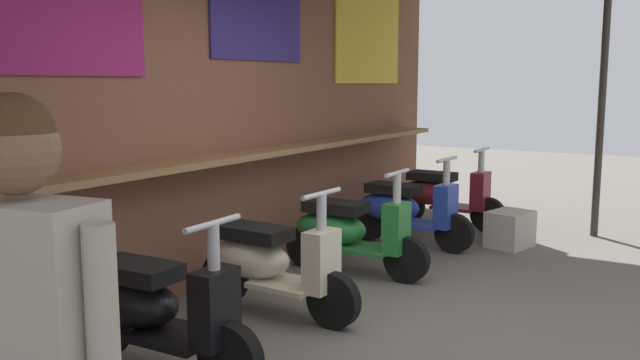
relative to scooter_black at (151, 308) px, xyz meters
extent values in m
plane|color=#605B54|center=(1.22, -1.08, -0.39)|extent=(26.20, 26.20, 0.00)
cube|color=brown|center=(1.22, 0.94, 1.32)|extent=(9.36, 0.25, 3.42)
cube|color=brown|center=(1.22, 0.64, 0.71)|extent=(8.42, 0.36, 0.05)
cube|color=gold|center=(4.38, 0.80, 2.02)|extent=(1.59, 0.02, 1.40)
cylinder|color=#332D28|center=(5.15, -1.67, 1.26)|extent=(0.08, 0.08, 3.30)
cylinder|color=#B7B7BC|center=(-1.13, -0.48, 0.21)|extent=(0.07, 0.07, 0.70)
cylinder|color=#B7B7BC|center=(-1.13, -0.48, 0.56)|extent=(0.46, 0.05, 0.04)
ellipsoid|color=black|center=(0.00, 0.17, 0.01)|extent=(0.40, 0.71, 0.30)
cube|color=black|center=(0.00, 0.12, 0.21)|extent=(0.31, 0.56, 0.10)
cube|color=black|center=(0.00, -0.18, -0.14)|extent=(0.39, 0.51, 0.04)
cube|color=black|center=(0.01, -0.48, 0.08)|extent=(0.28, 0.17, 0.44)
cylinder|color=#B7B7BC|center=(0.01, -0.48, 0.21)|extent=(0.07, 0.07, 0.70)
cylinder|color=#B7B7BC|center=(0.01, -0.48, 0.56)|extent=(0.46, 0.05, 0.04)
cylinder|color=black|center=(0.02, -0.58, -0.19)|extent=(0.11, 0.40, 0.40)
cylinder|color=black|center=(-0.01, 0.42, -0.19)|extent=(0.11, 0.40, 0.40)
ellipsoid|color=beige|center=(1.19, 0.17, 0.01)|extent=(0.40, 0.71, 0.30)
cube|color=black|center=(1.18, 0.12, 0.21)|extent=(0.32, 0.56, 0.10)
cube|color=beige|center=(1.17, -0.18, -0.14)|extent=(0.40, 0.51, 0.04)
cube|color=beige|center=(1.16, -0.48, 0.08)|extent=(0.28, 0.17, 0.44)
cylinder|color=#B7B7BC|center=(1.16, -0.48, 0.21)|extent=(0.07, 0.07, 0.70)
cylinder|color=#B7B7BC|center=(1.16, -0.48, 0.56)|extent=(0.46, 0.05, 0.04)
cylinder|color=black|center=(1.16, -0.58, -0.19)|extent=(0.11, 0.40, 0.40)
cylinder|color=black|center=(1.19, 0.42, -0.19)|extent=(0.11, 0.40, 0.40)
ellipsoid|color=#237533|center=(2.40, 0.17, 0.01)|extent=(0.40, 0.71, 0.30)
cube|color=black|center=(2.40, 0.12, 0.21)|extent=(0.31, 0.56, 0.10)
cube|color=#237533|center=(2.41, -0.18, -0.14)|extent=(0.39, 0.51, 0.04)
cube|color=#237533|center=(2.42, -0.48, 0.08)|extent=(0.28, 0.17, 0.44)
cylinder|color=#B7B7BC|center=(2.42, -0.48, 0.21)|extent=(0.07, 0.07, 0.70)
cylinder|color=#B7B7BC|center=(2.42, -0.48, 0.56)|extent=(0.46, 0.05, 0.04)
cylinder|color=black|center=(2.42, -0.58, -0.19)|extent=(0.11, 0.40, 0.40)
cylinder|color=black|center=(2.40, 0.42, -0.19)|extent=(0.11, 0.40, 0.40)
ellipsoid|color=#233D9E|center=(3.64, 0.17, 0.01)|extent=(0.41, 0.72, 0.30)
cube|color=black|center=(3.64, 0.12, 0.21)|extent=(0.33, 0.56, 0.10)
cube|color=#233D9E|center=(3.62, -0.18, -0.14)|extent=(0.40, 0.52, 0.04)
cube|color=#233D9E|center=(3.61, -0.48, 0.08)|extent=(0.29, 0.17, 0.44)
cylinder|color=#B7B7BC|center=(3.61, -0.48, 0.21)|extent=(0.07, 0.07, 0.70)
cylinder|color=#B7B7BC|center=(3.61, -0.48, 0.56)|extent=(0.46, 0.06, 0.04)
cylinder|color=black|center=(3.61, -0.58, -0.19)|extent=(0.12, 0.40, 0.40)
cylinder|color=black|center=(3.65, 0.42, -0.19)|extent=(0.12, 0.40, 0.40)
ellipsoid|color=maroon|center=(4.74, 0.17, 0.01)|extent=(0.39, 0.71, 0.30)
cube|color=black|center=(4.74, 0.12, 0.21)|extent=(0.31, 0.56, 0.10)
cube|color=maroon|center=(4.74, -0.18, -0.14)|extent=(0.39, 0.51, 0.04)
cube|color=maroon|center=(4.73, -0.48, 0.08)|extent=(0.28, 0.16, 0.44)
cylinder|color=#B7B7BC|center=(4.73, -0.48, 0.21)|extent=(0.07, 0.07, 0.70)
cylinder|color=#B7B7BC|center=(4.73, -0.48, 0.56)|extent=(0.46, 0.04, 0.04)
cylinder|color=black|center=(4.73, -0.58, -0.19)|extent=(0.11, 0.40, 0.40)
cylinder|color=black|center=(4.75, 0.42, -0.19)|extent=(0.11, 0.40, 0.40)
cube|color=#ADA393|center=(-1.73, -1.34, 0.74)|extent=(0.26, 0.44, 0.59)
sphere|color=brown|center=(-1.73, -1.34, 1.16)|extent=(0.23, 0.23, 0.23)
sphere|color=#472D19|center=(-1.73, -1.34, 1.20)|extent=(0.21, 0.21, 0.21)
cylinder|color=#ADA393|center=(-1.69, -1.58, 0.72)|extent=(0.08, 0.08, 0.56)
cube|color=#B2A899|center=(4.16, -0.99, -0.20)|extent=(0.53, 0.47, 0.38)
camera|label=1|loc=(-2.73, -2.83, 1.32)|focal=37.37mm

